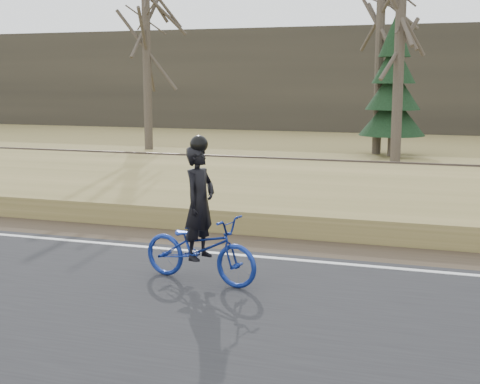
% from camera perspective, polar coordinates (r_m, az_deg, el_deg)
% --- Properties ---
extents(cyclist, '(2.00, 1.04, 2.17)m').
position_cam_1_polar(cyclist, '(9.83, -3.44, -3.80)').
color(cyclist, navy).
rests_on(cyclist, road).
extents(bare_tree_far_left, '(0.36, 0.36, 8.41)m').
position_cam_1_polar(bare_tree_far_left, '(29.39, -7.97, 11.82)').
color(bare_tree_far_left, brown).
rests_on(bare_tree_far_left, ground).
extents(bare_tree_left, '(0.36, 0.36, 7.62)m').
position_cam_1_polar(bare_tree_left, '(27.82, 11.80, 11.03)').
color(bare_tree_left, brown).
rests_on(bare_tree_left, ground).
extents(bare_tree_near_left, '(0.36, 0.36, 6.25)m').
position_cam_1_polar(bare_tree_near_left, '(23.38, 13.36, 9.61)').
color(bare_tree_near_left, brown).
rests_on(bare_tree_near_left, ground).
extents(conifer, '(2.60, 2.60, 5.48)m').
position_cam_1_polar(conifer, '(27.10, 12.94, 8.47)').
color(conifer, brown).
rests_on(conifer, ground).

